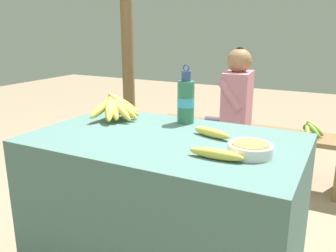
# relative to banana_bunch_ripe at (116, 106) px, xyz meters

# --- Properties ---
(market_counter) EXTENTS (1.25, 0.77, 0.74)m
(market_counter) POSITION_rel_banana_bunch_ripe_xyz_m (0.39, -0.17, -0.44)
(market_counter) COLOR #4C706B
(market_counter) RESTS_ON ground_plane
(banana_bunch_ripe) EXTENTS (0.23, 0.36, 0.16)m
(banana_bunch_ripe) POSITION_rel_banana_bunch_ripe_xyz_m (0.00, 0.00, 0.00)
(banana_bunch_ripe) COLOR #4C381E
(banana_bunch_ripe) RESTS_ON market_counter
(serving_bowl) EXTENTS (0.18, 0.18, 0.05)m
(serving_bowl) POSITION_rel_banana_bunch_ripe_xyz_m (0.81, -0.23, -0.05)
(serving_bowl) COLOR white
(serving_bowl) RESTS_ON market_counter
(water_bottle) EXTENTS (0.09, 0.09, 0.31)m
(water_bottle) POSITION_rel_banana_bunch_ripe_xyz_m (0.37, 0.11, 0.05)
(water_bottle) COLOR #337556
(water_bottle) RESTS_ON market_counter
(loose_banana_front) EXTENTS (0.22, 0.04, 0.04)m
(loose_banana_front) POSITION_rel_banana_bunch_ripe_xyz_m (0.70, -0.33, -0.05)
(loose_banana_front) COLOR #E0C64C
(loose_banana_front) RESTS_ON market_counter
(loose_banana_side) EXTENTS (0.21, 0.10, 0.04)m
(loose_banana_side) POSITION_rel_banana_bunch_ripe_xyz_m (0.59, -0.07, -0.05)
(loose_banana_side) COLOR #E0C64C
(loose_banana_side) RESTS_ON market_counter
(wooden_bench) EXTENTS (1.62, 0.32, 0.43)m
(wooden_bench) POSITION_rel_banana_bunch_ripe_xyz_m (0.43, 1.23, -0.45)
(wooden_bench) COLOR brown
(wooden_bench) RESTS_ON ground_plane
(seated_vendor) EXTENTS (0.42, 0.41, 1.09)m
(seated_vendor) POSITION_rel_banana_bunch_ripe_xyz_m (0.28, 1.19, -0.18)
(seated_vendor) COLOR #564C60
(seated_vendor) RESTS_ON ground_plane
(banana_bunch_green) EXTENTS (0.16, 0.33, 0.13)m
(banana_bunch_green) POSITION_rel_banana_bunch_ripe_xyz_m (0.91, 1.23, -0.32)
(banana_bunch_green) COLOR #4C381E
(banana_bunch_green) RESTS_ON wooden_bench
(support_post_near) EXTENTS (0.12, 0.12, 2.31)m
(support_post_near) POSITION_rel_banana_bunch_ripe_xyz_m (-0.88, 1.45, 0.34)
(support_post_near) COLOR brown
(support_post_near) RESTS_ON ground_plane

